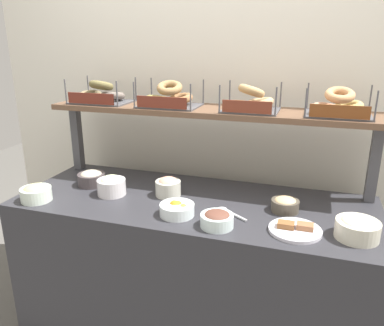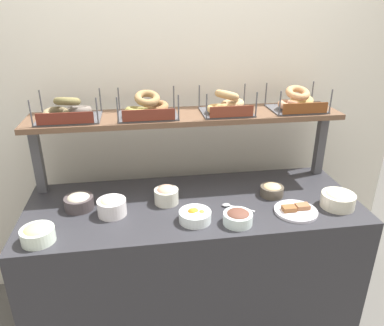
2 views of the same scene
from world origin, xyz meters
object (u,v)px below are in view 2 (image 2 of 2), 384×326
(bowl_hummus, at_px, (272,190))
(bagel_basket_everything, at_px, (147,108))
(bowl_lox_spread, at_px, (166,195))
(bowl_potato_salad, at_px, (338,199))
(serving_spoon_near_plate, at_px, (233,207))
(bagel_basket_plain, at_px, (226,105))
(bowl_scallion_spread, at_px, (112,206))
(bowl_fruit_salad, at_px, (195,216))
(bowl_chocolate_spread, at_px, (238,217))
(bowl_tuna_salad, at_px, (79,201))
(bagel_basket_sesame, at_px, (297,102))
(serving_plate_white, at_px, (296,210))
(bowl_egg_salad, at_px, (38,234))
(bagel_basket_poppy, at_px, (68,111))

(bowl_hummus, height_order, bagel_basket_everything, bagel_basket_everything)
(bowl_lox_spread, relative_size, bowl_potato_salad, 0.74)
(serving_spoon_near_plate, height_order, bagel_basket_plain, bagel_basket_plain)
(bowl_scallion_spread, bearing_deg, bowl_potato_salad, -4.96)
(bowl_hummus, relative_size, bowl_lox_spread, 1.00)
(bowl_lox_spread, bearing_deg, bowl_fruit_salad, -58.82)
(bowl_chocolate_spread, relative_size, bagel_basket_plain, 0.50)
(bowl_hummus, bearing_deg, bowl_chocolate_spread, -136.64)
(bowl_fruit_salad, xyz_separation_m, bowl_tuna_salad, (-0.59, 0.22, 0.01))
(bowl_tuna_salad, bearing_deg, bowl_hummus, -0.96)
(bagel_basket_sesame, bearing_deg, serving_plate_white, -107.48)
(bowl_scallion_spread, relative_size, bowl_chocolate_spread, 1.02)
(bowl_scallion_spread, xyz_separation_m, bagel_basket_everything, (0.22, 0.30, 0.43))
(bowl_potato_salad, height_order, bagel_basket_plain, bagel_basket_plain)
(bowl_tuna_salad, bearing_deg, bowl_egg_salad, -118.14)
(bowl_lox_spread, height_order, serving_plate_white, bowl_lox_spread)
(bowl_hummus, xyz_separation_m, bowl_potato_salad, (0.30, -0.17, 0.01))
(bowl_lox_spread, distance_m, bagel_basket_poppy, 0.69)
(bowl_fruit_salad, bearing_deg, bagel_basket_sesame, 32.93)
(bowl_hummus, bearing_deg, serving_spoon_near_plate, -157.89)
(bowl_lox_spread, height_order, bagel_basket_poppy, bagel_basket_poppy)
(bowl_scallion_spread, height_order, serving_spoon_near_plate, bowl_scallion_spread)
(serving_spoon_near_plate, bearing_deg, bowl_chocolate_spread, -96.20)
(bagel_basket_sesame, bearing_deg, bowl_egg_salad, -160.61)
(bowl_egg_salad, bearing_deg, bowl_potato_salad, 3.23)
(bowl_lox_spread, bearing_deg, bagel_basket_everything, 108.00)
(bagel_basket_plain, bearing_deg, bowl_lox_spread, -148.91)
(bagel_basket_everything, height_order, bagel_basket_plain, bagel_basket_plain)
(bagel_basket_plain, height_order, bagel_basket_sesame, bagel_basket_plain)
(bowl_tuna_salad, relative_size, bagel_basket_sesame, 0.50)
(bowl_hummus, distance_m, bagel_basket_sesame, 0.54)
(bowl_chocolate_spread, relative_size, bowl_hummus, 1.11)
(bowl_lox_spread, relative_size, serving_spoon_near_plate, 0.84)
(bowl_scallion_spread, distance_m, bagel_basket_sesame, 1.21)
(bowl_egg_salad, height_order, bowl_potato_salad, bowl_potato_salad)
(bagel_basket_poppy, distance_m, bagel_basket_everything, 0.42)
(bagel_basket_sesame, bearing_deg, bowl_hummus, -129.80)
(bowl_hummus, relative_size, serving_plate_white, 0.59)
(bagel_basket_plain, xyz_separation_m, bagel_basket_sesame, (0.42, 0.00, -0.00))
(bowl_potato_salad, xyz_separation_m, bagel_basket_everything, (-0.98, 0.41, 0.43))
(bowl_chocolate_spread, distance_m, bagel_basket_sesame, 0.81)
(bowl_egg_salad, relative_size, bagel_basket_plain, 0.53)
(bowl_hummus, relative_size, serving_spoon_near_plate, 0.83)
(bowl_lox_spread, height_order, bagel_basket_plain, bagel_basket_plain)
(bowl_lox_spread, height_order, bagel_basket_everything, bagel_basket_everything)
(bowl_potato_salad, xyz_separation_m, bagel_basket_sesame, (-0.11, 0.41, 0.43))
(bowl_chocolate_spread, height_order, bagel_basket_plain, bagel_basket_plain)
(serving_spoon_near_plate, bearing_deg, bagel_basket_everything, 141.44)
(bowl_chocolate_spread, distance_m, serving_plate_white, 0.34)
(bowl_chocolate_spread, relative_size, serving_spoon_near_plate, 0.93)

